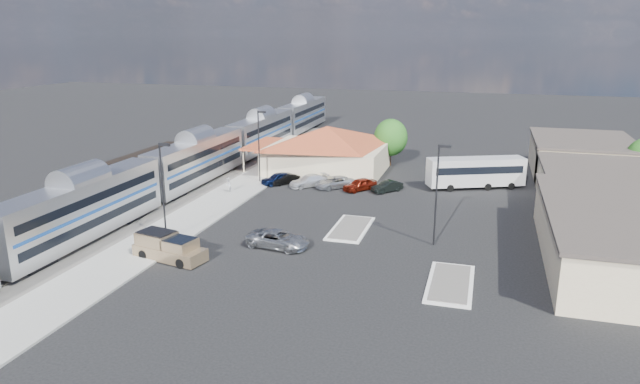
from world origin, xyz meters
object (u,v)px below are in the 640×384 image
(suv, at_px, (278,239))
(station_depot, at_px, (327,149))
(pickup_truck, at_px, (170,248))
(coach_bus, at_px, (476,171))

(suv, bearing_deg, station_depot, 14.04)
(pickup_truck, height_order, suv, pickup_truck)
(station_depot, xyz_separation_m, coach_bus, (19.44, -3.22, -0.99))
(pickup_truck, bearing_deg, suv, -44.66)
(pickup_truck, xyz_separation_m, suv, (7.56, 5.08, -0.24))
(suv, height_order, coach_bus, coach_bus)
(pickup_truck, distance_m, coach_bus, 38.31)
(station_depot, relative_size, suv, 3.29)
(suv, distance_m, coach_bus, 29.82)
(suv, xyz_separation_m, coach_bus, (15.82, 25.25, 1.36))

